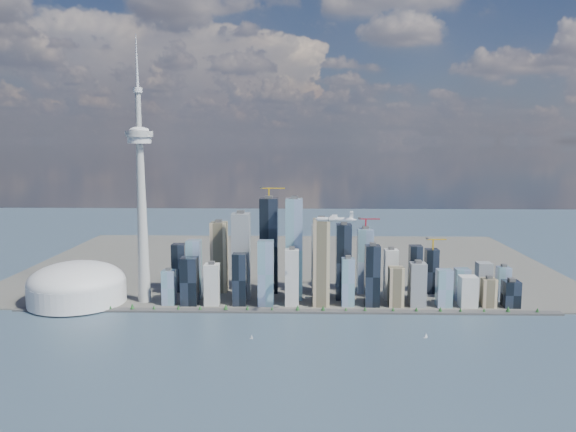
{
  "coord_description": "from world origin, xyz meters",
  "views": [
    {
      "loc": [
        33.93,
        -839.29,
        339.9
      ],
      "look_at": [
        5.77,
        260.0,
        193.68
      ],
      "focal_mm": 35.0,
      "sensor_mm": 36.0,
      "label": 1
    }
  ],
  "objects_px": {
    "airplane": "(335,219)",
    "sailboat_east": "(426,336)",
    "sailboat_west": "(251,337)",
    "needle_tower": "(141,192)",
    "dome_stadium": "(77,285)"
  },
  "relations": [
    {
      "from": "airplane",
      "to": "sailboat_east",
      "type": "xyz_separation_m",
      "value": [
        155.61,
        -70.6,
        -196.21
      ]
    },
    {
      "from": "airplane",
      "to": "sailboat_west",
      "type": "distance_m",
      "value": 259.84
    },
    {
      "from": "airplane",
      "to": "sailboat_east",
      "type": "height_order",
      "value": "airplane"
    },
    {
      "from": "needle_tower",
      "to": "dome_stadium",
      "type": "bearing_deg",
      "value": -175.91
    },
    {
      "from": "sailboat_west",
      "to": "needle_tower",
      "type": "bearing_deg",
      "value": 151.09
    },
    {
      "from": "airplane",
      "to": "sailboat_east",
      "type": "bearing_deg",
      "value": -16.33
    },
    {
      "from": "dome_stadium",
      "to": "sailboat_east",
      "type": "xyz_separation_m",
      "value": [
        690.33,
        -192.43,
        -36.3
      ]
    },
    {
      "from": "airplane",
      "to": "needle_tower",
      "type": "bearing_deg",
      "value": 169.6
    },
    {
      "from": "airplane",
      "to": "dome_stadium",
      "type": "bearing_deg",
      "value": 175.23
    },
    {
      "from": "dome_stadium",
      "to": "sailboat_east",
      "type": "distance_m",
      "value": 717.56
    },
    {
      "from": "sailboat_west",
      "to": "sailboat_east",
      "type": "xyz_separation_m",
      "value": [
        303.85,
        12.6,
        0.32
      ]
    },
    {
      "from": "sailboat_west",
      "to": "airplane",
      "type": "bearing_deg",
      "value": 41.49
    },
    {
      "from": "sailboat_west",
      "to": "sailboat_east",
      "type": "relative_size",
      "value": 0.9
    },
    {
      "from": "sailboat_east",
      "to": "airplane",
      "type": "bearing_deg",
      "value": 158.16
    },
    {
      "from": "needle_tower",
      "to": "sailboat_west",
      "type": "relative_size",
      "value": 62.59
    }
  ]
}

